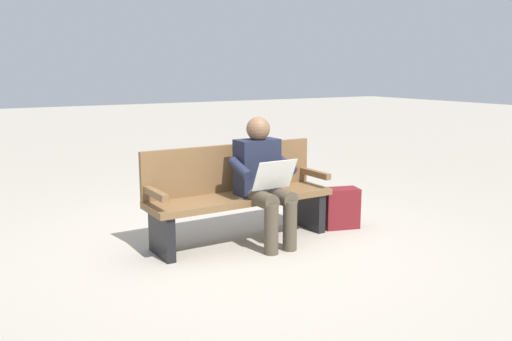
% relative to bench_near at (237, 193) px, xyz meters
% --- Properties ---
extents(ground_plane, '(40.00, 40.00, 0.00)m').
position_rel_bench_near_xyz_m(ground_plane, '(-0.00, 0.07, -0.46)').
color(ground_plane, '#A89E8E').
extents(bench_near, '(1.81, 0.51, 0.90)m').
position_rel_bench_near_xyz_m(bench_near, '(0.00, 0.00, 0.00)').
color(bench_near, brown).
rests_on(bench_near, ground).
extents(person_seated, '(0.58, 0.58, 1.18)m').
position_rel_bench_near_xyz_m(person_seated, '(-0.15, 0.23, 0.17)').
color(person_seated, '#1E2338').
rests_on(person_seated, ground).
extents(backpack, '(0.40, 0.32, 0.41)m').
position_rel_bench_near_xyz_m(backpack, '(-1.10, 0.19, -0.26)').
color(backpack, maroon).
rests_on(backpack, ground).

